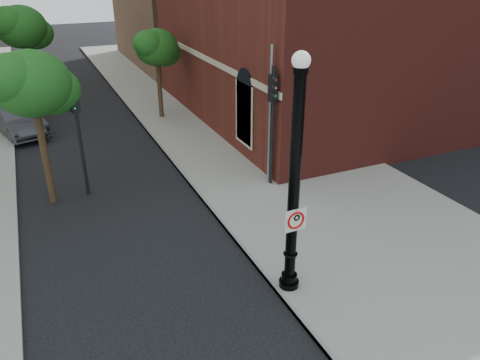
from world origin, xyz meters
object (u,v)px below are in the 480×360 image
no_parking_sign (296,220)px  parked_car (16,119)px  traffic_signal_right (273,108)px  lamppost (294,193)px  traffic_signal_left (77,120)px

no_parking_sign → parked_car: 17.27m
no_parking_sign → traffic_signal_right: (2.41, 5.79, 0.87)m
lamppost → traffic_signal_left: lamppost is taller
no_parking_sign → traffic_signal_right: 6.33m
no_parking_sign → traffic_signal_right: bearing=65.7°
no_parking_sign → traffic_signal_left: 8.88m
no_parking_sign → traffic_signal_left: (-3.99, 7.91, 0.67)m
no_parking_sign → parked_car: (-6.15, 16.08, -1.41)m
lamppost → traffic_signal_left: size_ratio=1.45×
lamppost → traffic_signal_right: size_ratio=1.36×
traffic_signal_right → parked_car: bearing=114.2°
parked_car → traffic_signal_left: 8.70m
parked_car → traffic_signal_left: bearing=-91.9°
no_parking_sign → traffic_signal_left: size_ratio=0.14×
no_parking_sign → lamppost: bearing=87.2°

